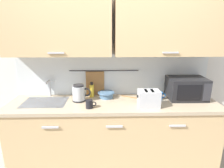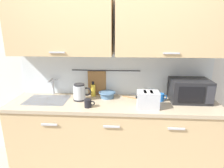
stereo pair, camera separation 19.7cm
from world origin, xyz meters
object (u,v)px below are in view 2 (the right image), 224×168
Objects in this scene: dish_soap_bottle at (93,90)px; wooden_spoon at (135,98)px; microwave at (190,90)px; mixing_bowl at (107,94)px; electric_kettle at (80,92)px; mug_by_kettle at (161,97)px; mug_near_sink at (88,103)px; toaster at (148,100)px.

dish_soap_bottle is 0.76× the size of wooden_spoon.
microwave is 1.02m from mixing_bowl.
mixing_bowl is at bearing 17.44° from electric_kettle.
electric_kettle reaches higher than mug_by_kettle.
microwave is at bearing -2.44° from wooden_spoon.
mug_near_sink is (0.00, -0.38, -0.04)m from dish_soap_bottle.
microwave reaches higher than mixing_bowl.
mug_by_kettle is (0.86, 0.25, 0.00)m from mug_near_sink.
mixing_bowl is (0.33, 0.10, -0.06)m from electric_kettle.
dish_soap_bottle is 1.63× the size of mug_by_kettle.
microwave is 0.35m from mug_by_kettle.
microwave is at bearing -2.66° from mixing_bowl.
electric_kettle reaches higher than mug_near_sink.
mug_near_sink is at bearing -119.47° from mixing_bowl.
microwave is at bearing 2.41° from electric_kettle.
mixing_bowl is 1.78× the size of mug_by_kettle.
dish_soap_bottle reaches higher than mug_by_kettle.
electric_kettle is 0.70m from wooden_spoon.
mug_near_sink is 1.00× the size of mug_by_kettle.
electric_kettle reaches higher than mixing_bowl.
dish_soap_bottle is 0.87m from mug_by_kettle.
toaster is (0.67, -0.35, 0.01)m from dish_soap_bottle.
toaster is at bearing -65.60° from wooden_spoon.
electric_kettle is 1.89× the size of mug_near_sink.
dish_soap_bottle is 0.92× the size of mixing_bowl.
mixing_bowl is at bearing 173.76° from mug_by_kettle.
dish_soap_bottle is at bearing 171.87° from mug_by_kettle.
electric_kettle is 0.27m from mug_near_sink.
microwave is 2.03× the size of electric_kettle.
toaster is at bearing -13.50° from electric_kettle.
microwave is at bearing -4.59° from dish_soap_bottle.
mixing_bowl is 0.84× the size of toaster.
wooden_spoon is (0.36, -0.02, -0.04)m from mixing_bowl.
mug_by_kettle is at bearing 50.15° from toaster.
mixing_bowl is (0.19, 0.33, -0.00)m from mug_near_sink.
mug_by_kettle reaches higher than mixing_bowl.
microwave reaches higher than electric_kettle.
electric_kettle is 1.06× the size of mixing_bowl.
toaster reaches higher than mug_near_sink.
microwave is 1.34m from electric_kettle.
mug_near_sink reaches higher than wooden_spoon.
mug_near_sink is 0.47× the size of toaster.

